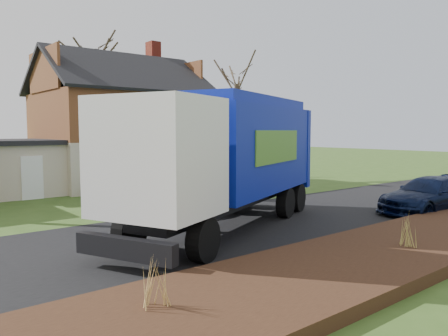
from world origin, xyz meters
TOP-DOWN VIEW (x-y plane):
  - ground at (0.00, 0.00)m, footprint 120.00×120.00m
  - road at (0.00, 0.00)m, footprint 80.00×7.00m
  - mulch_verge at (0.00, -5.30)m, footprint 80.00×3.50m
  - main_house at (1.49, 13.91)m, footprint 12.95×8.95m
  - garbage_truck at (-0.77, 0.02)m, footprint 10.71×6.82m
  - silver_sedan at (-0.95, 3.84)m, footprint 5.00×1.98m
  - navy_wagon at (7.29, -2.98)m, footprint 5.16×2.58m
  - tree_front_east at (9.12, 11.17)m, footprint 3.31×3.31m
  - tree_back at (3.71, 21.52)m, footprint 4.10×4.10m
  - grass_clump_west at (-6.51, -4.93)m, footprint 0.32×0.27m
  - grass_clump_mid at (0.58, -5.64)m, footprint 0.31×0.25m

SIDE VIEW (x-z plane):
  - ground at x=0.00m, z-range 0.00..0.00m
  - road at x=0.00m, z-range 0.00..0.02m
  - mulch_verge at x=0.00m, z-range 0.00..0.30m
  - navy_wagon at x=7.29m, z-range 0.00..1.44m
  - grass_clump_west at x=-6.51m, z-range 0.30..1.15m
  - grass_clump_mid at x=0.58m, z-range 0.30..1.16m
  - silver_sedan at x=-0.95m, z-range 0.00..1.62m
  - garbage_truck at x=-0.77m, z-range 0.34..4.83m
  - main_house at x=1.49m, z-range -0.60..8.66m
  - tree_front_east at x=9.12m, z-range 2.87..12.06m
  - tree_back at x=3.71m, z-range 4.33..17.32m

